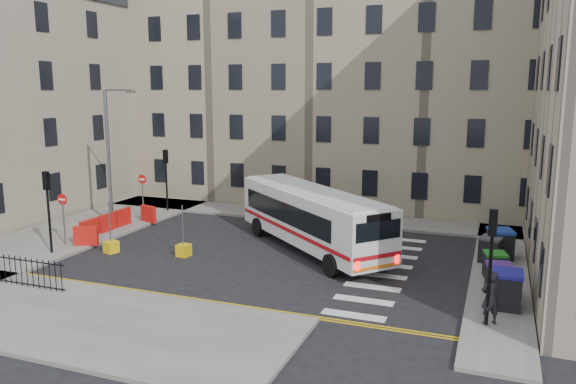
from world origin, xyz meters
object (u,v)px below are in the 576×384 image
Objects in this scene: bollard_yellow at (111,247)px; bollard_chevron at (184,250)px; wheelie_bin_a at (506,289)px; wheelie_bin_c at (495,265)px; streetlamp at (108,155)px; wheelie_bin_e at (500,243)px; pedestrian at (490,298)px; wheelie_bin_b at (499,279)px; bus at (311,216)px; wheelie_bin_d at (491,249)px.

bollard_yellow is 3.86m from bollard_chevron.
wheelie_bin_a is 3.39m from wheelie_bin_c.
wheelie_bin_e is (21.95, 1.01, -3.47)m from streetlamp.
pedestrian is at bearing -18.74° from streetlamp.
bus is at bearing 147.03° from wheelie_bin_b.
wheelie_bin_d is 18.72m from bollard_yellow.
wheelie_bin_e is at bearing 16.70° from bollard_yellow.
streetlamp reaches higher than wheelie_bin_d.
wheelie_bin_b is (-0.26, 1.35, -0.08)m from wheelie_bin_a.
wheelie_bin_c is 3.20m from wheelie_bin_e.
pedestrian is (8.85, -6.90, -0.69)m from bus.
wheelie_bin_c is at bearing -58.95° from bus.
bus is at bearing -159.77° from wheelie_bin_d.
wheelie_bin_e is (0.38, 0.81, 0.10)m from wheelie_bin_d.
streetlamp is at bearing 158.47° from wheelie_bin_b.
streetlamp is 22.18m from wheelie_bin_c.
streetlamp is 13.57× the size of bollard_chevron.
bus is 9.29m from wheelie_bin_e.
bus is at bearing -66.39° from pedestrian.
bus reaches higher than wheelie_bin_a.
streetlamp reaches higher than wheelie_bin_e.
bus is at bearing 151.43° from wheelie_bin_a.
wheelie_bin_a reaches higher than wheelie_bin_d.
bollard_chevron is at bearing 173.07° from wheelie_bin_a.
wheelie_bin_a is at bearing -76.48° from bus.
wheelie_bin_c is at bearing 97.43° from wheelie_bin_a.
bollard_chevron is at bearing 162.48° from bus.
wheelie_bin_a reaches higher than bollard_yellow.
streetlamp is at bearing 129.91° from bus.
streetlamp is 22.25m from wheelie_bin_e.
wheelie_bin_a is 18.79m from bollard_yellow.
bollard_yellow is at bearing 176.79° from wheelie_bin_a.
pedestrian is at bearing -106.64° from wheelie_bin_a.
wheelie_bin_a is at bearing -6.79° from bollard_chevron.
pedestrian is 14.91m from bollard_chevron.
wheelie_bin_b is at bearing -10.81° from streetlamp.
bollard_chevron is at bearing 11.64° from bollard_yellow.
wheelie_bin_e is at bearing 80.61° from wheelie_bin_d.
wheelie_bin_e is (-0.01, 5.21, 0.09)m from wheelie_bin_b.
wheelie_bin_a is 1.16× the size of wheelie_bin_c.
wheelie_bin_a is 1.91m from pedestrian.
wheelie_bin_d is (-0.65, 5.74, -0.09)m from wheelie_bin_a.
pedestrian is at bearing -8.81° from bollard_yellow.
wheelie_bin_a is 2.32× the size of bollard_chevron.
wheelie_bin_b is at bearing 100.71° from wheelie_bin_a.
wheelie_bin_c is 0.90× the size of wheelie_bin_d.
pedestrian is (-0.09, -5.18, 0.38)m from wheelie_bin_c.
streetlamp is 4.27× the size of pedestrian.
bus is 6.66m from bollard_chevron.
wheelie_bin_a is (22.22, -5.54, -3.49)m from streetlamp.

